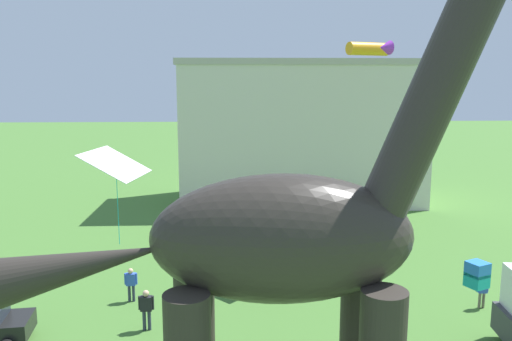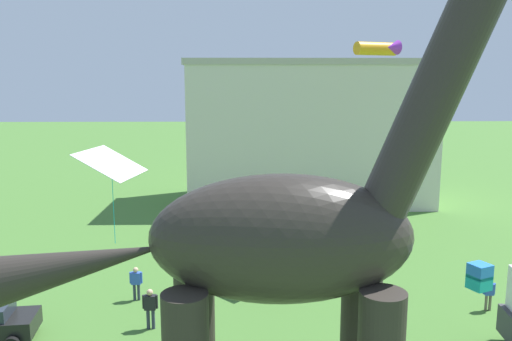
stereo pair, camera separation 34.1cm
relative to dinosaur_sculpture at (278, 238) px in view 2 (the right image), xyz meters
The scene contains 9 objects.
dinosaur_sculpture is the anchor object (origin of this frame).
person_photographer 10.15m from the dinosaur_sculpture, 124.01° to the left, with size 0.66×0.29×1.76m.
person_vendor_side 12.95m from the dinosaur_sculpture, 120.92° to the left, with size 0.61×0.27×1.64m.
person_near_flyer 14.41m from the dinosaur_sculpture, 40.60° to the left, with size 0.57×0.25×1.52m.
festival_canopy_tent 12.96m from the dinosaur_sculpture, 91.20° to the left, with size 3.15×3.15×3.00m.
kite_high_left 22.36m from the dinosaur_sculpture, 69.23° to the left, with size 3.05×3.01×0.87m.
kite_far_right 5.40m from the dinosaur_sculpture, 137.18° to the right, with size 1.19×1.57×1.89m.
kite_mid_right 6.27m from the dinosaur_sculpture, ahead, with size 0.71×0.71×0.77m.
background_building_block 31.13m from the dinosaur_sculpture, 81.62° to the left, with size 20.38×8.67×12.01m.
Camera 2 is at (1.27, -9.93, 10.40)m, focal length 36.37 mm.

